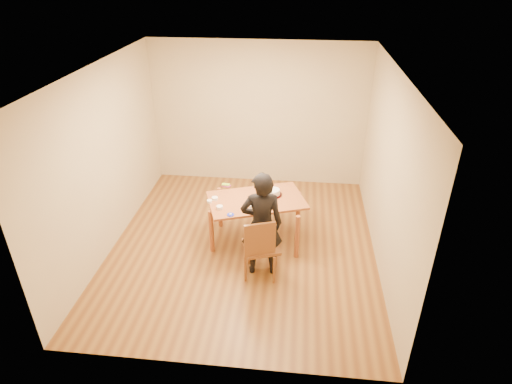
# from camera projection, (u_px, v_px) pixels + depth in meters

# --- Properties ---
(room_shell) EXTENTS (4.00, 4.50, 2.70)m
(room_shell) POSITION_uv_depth(u_px,v_px,m) (245.00, 157.00, 6.30)
(room_shell) COLOR brown
(room_shell) RESTS_ON ground
(dining_table) EXTENTS (1.61, 1.26, 0.04)m
(dining_table) POSITION_uv_depth(u_px,v_px,m) (256.00, 200.00, 6.41)
(dining_table) COLOR brown
(dining_table) RESTS_ON floor
(dining_chair) EXTENTS (0.58, 0.58, 0.04)m
(dining_chair) POSITION_uv_depth(u_px,v_px,m) (261.00, 247.00, 5.86)
(dining_chair) COLOR brown
(dining_chair) RESTS_ON floor
(cake_plate) EXTENTS (0.26, 0.26, 0.02)m
(cake_plate) POSITION_uv_depth(u_px,v_px,m) (273.00, 194.00, 6.51)
(cake_plate) COLOR #AF0B18
(cake_plate) RESTS_ON dining_table
(cake) EXTENTS (0.21, 0.21, 0.07)m
(cake) POSITION_uv_depth(u_px,v_px,m) (273.00, 192.00, 6.49)
(cake) COLOR white
(cake) RESTS_ON cake_plate
(frosting_dome) EXTENTS (0.20, 0.20, 0.03)m
(frosting_dome) POSITION_uv_depth(u_px,v_px,m) (273.00, 189.00, 6.47)
(frosting_dome) COLOR white
(frosting_dome) RESTS_ON cake
(frosting_tub) EXTENTS (0.10, 0.10, 0.09)m
(frosting_tub) POSITION_uv_depth(u_px,v_px,m) (252.00, 207.00, 6.12)
(frosting_tub) COLOR white
(frosting_tub) RESTS_ON dining_table
(frosting_lid) EXTENTS (0.10, 0.10, 0.01)m
(frosting_lid) POSITION_uv_depth(u_px,v_px,m) (231.00, 215.00, 6.01)
(frosting_lid) COLOR #1B26B4
(frosting_lid) RESTS_ON dining_table
(frosting_dollop) EXTENTS (0.04, 0.04, 0.02)m
(frosting_dollop) POSITION_uv_depth(u_px,v_px,m) (231.00, 214.00, 6.01)
(frosting_dollop) COLOR white
(frosting_dollop) RESTS_ON frosting_lid
(ramekin_green) EXTENTS (0.09, 0.09, 0.04)m
(ramekin_green) POSITION_uv_depth(u_px,v_px,m) (220.00, 207.00, 6.15)
(ramekin_green) COLOR white
(ramekin_green) RESTS_ON dining_table
(ramekin_yellow) EXTENTS (0.09, 0.09, 0.04)m
(ramekin_yellow) POSITION_uv_depth(u_px,v_px,m) (215.00, 199.00, 6.38)
(ramekin_yellow) COLOR white
(ramekin_yellow) RESTS_ON dining_table
(ramekin_multi) EXTENTS (0.08, 0.08, 0.04)m
(ramekin_multi) POSITION_uv_depth(u_px,v_px,m) (210.00, 201.00, 6.31)
(ramekin_multi) COLOR white
(ramekin_multi) RESTS_ON dining_table
(candy_box_pink) EXTENTS (0.14, 0.09, 0.02)m
(candy_box_pink) POSITION_uv_depth(u_px,v_px,m) (226.00, 186.00, 6.76)
(candy_box_pink) COLOR #DA3371
(candy_box_pink) RESTS_ON dining_table
(candy_box_green) EXTENTS (0.13, 0.07, 0.02)m
(candy_box_green) POSITION_uv_depth(u_px,v_px,m) (226.00, 185.00, 6.75)
(candy_box_green) COLOR green
(candy_box_green) RESTS_ON candy_box_pink
(spatula) EXTENTS (0.18, 0.03, 0.01)m
(spatula) POSITION_uv_depth(u_px,v_px,m) (249.00, 212.00, 6.07)
(spatula) COLOR black
(spatula) RESTS_ON dining_table
(person) EXTENTS (0.61, 0.44, 1.56)m
(person) POSITION_uv_depth(u_px,v_px,m) (262.00, 225.00, 5.74)
(person) COLOR black
(person) RESTS_ON floor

